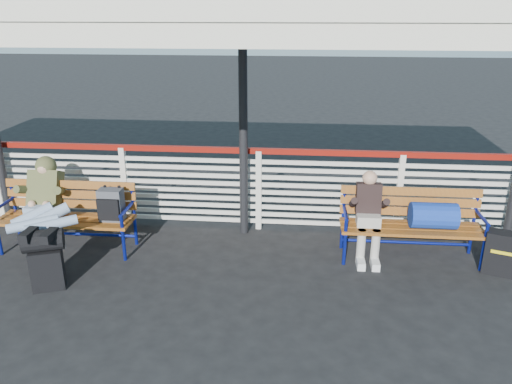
# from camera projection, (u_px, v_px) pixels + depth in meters

# --- Properties ---
(ground) EXTENTS (60.00, 60.00, 0.00)m
(ground) POSITION_uv_depth(u_px,v_px,m) (75.00, 288.00, 5.86)
(ground) COLOR black
(ground) RESTS_ON ground
(fence) EXTENTS (12.08, 0.08, 1.24)m
(fence) POSITION_uv_depth(u_px,v_px,m) (125.00, 182.00, 7.41)
(fence) COLOR silver
(fence) RESTS_ON ground
(canopy) EXTENTS (12.60, 3.60, 3.16)m
(canopy) POSITION_uv_depth(u_px,v_px,m) (74.00, 13.00, 5.61)
(canopy) COLOR silver
(canopy) RESTS_ON ground
(luggage_stack) EXTENTS (0.51, 0.39, 0.74)m
(luggage_stack) POSITION_uv_depth(u_px,v_px,m) (45.00, 257.00, 5.74)
(luggage_stack) COLOR black
(luggage_stack) RESTS_ON ground
(bench_left) EXTENTS (1.80, 0.56, 0.92)m
(bench_left) POSITION_uv_depth(u_px,v_px,m) (80.00, 209.00, 6.64)
(bench_left) COLOR #9C601E
(bench_left) RESTS_ON ground
(bench_right) EXTENTS (1.80, 0.56, 0.92)m
(bench_right) POSITION_uv_depth(u_px,v_px,m) (422.00, 217.00, 6.37)
(bench_right) COLOR #9C601E
(bench_right) RESTS_ON ground
(traveler_man) EXTENTS (0.94, 1.64, 0.77)m
(traveler_man) POSITION_uv_depth(u_px,v_px,m) (43.00, 212.00, 6.32)
(traveler_man) COLOR #91A1C4
(traveler_man) RESTS_ON ground
(companion_person) EXTENTS (0.32, 0.66, 1.15)m
(companion_person) POSITION_uv_depth(u_px,v_px,m) (368.00, 215.00, 6.42)
(companion_person) COLOR #ADA69D
(companion_person) RESTS_ON ground
(suitcase_side) EXTENTS (0.45, 0.36, 0.55)m
(suitcase_side) POSITION_uv_depth(u_px,v_px,m) (502.00, 253.00, 6.11)
(suitcase_side) COLOR black
(suitcase_side) RESTS_ON ground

